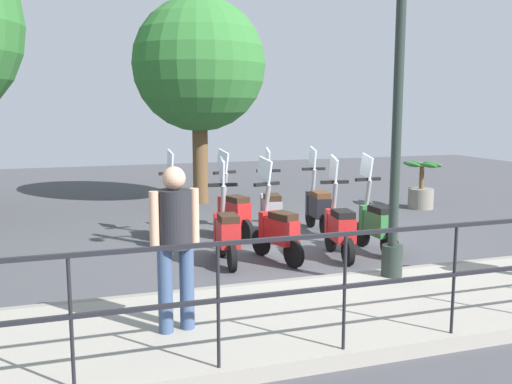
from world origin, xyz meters
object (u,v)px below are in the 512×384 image
Objects in this scene: pedestrian_distant at (175,236)px; scooter_near_3 at (227,231)px; scooter_near_0 at (376,222)px; scooter_far_0 at (318,206)px; scooter_far_1 at (271,209)px; scooter_far_3 at (176,212)px; scooter_near_2 at (277,229)px; scooter_far_2 at (233,211)px; lamp_post_near at (397,120)px; tree_distant at (199,65)px; scooter_near_1 at (339,227)px; potted_palm at (421,189)px.

pedestrian_distant reaches higher than scooter_near_3.
scooter_far_0 is at bearing 7.48° from scooter_near_0.
scooter_far_1 and scooter_far_3 have the same top height.
scooter_near_2 and scooter_far_2 have the same top height.
lamp_post_near is 3.67m from scooter_far_1.
scooter_near_2 and scooter_far_1 have the same top height.
tree_distant reaches higher than pedestrian_distant.
scooter_near_0 is 2.41m from scooter_near_3.
scooter_near_3 is 1.98m from scooter_far_1.
scooter_near_0 and scooter_far_3 have the same top height.
tree_distant is 3.10× the size of scooter_near_3.
pedestrian_distant is 4.45m from scooter_near_0.
scooter_far_2 is (3.24, 1.16, -1.63)m from lamp_post_near.
tree_distant is at bearing 17.13° from scooter_near_1.
pedestrian_distant reaches higher than scooter_far_2.
scooter_near_2 is 1.00× the size of scooter_far_2.
scooter_far_3 is at bearing 56.52° from scooter_near_0.
scooter_far_2 is (1.77, 1.16, 0.00)m from scooter_near_1.
scooter_far_2 is at bearing 175.63° from tree_distant.
lamp_post_near reaches higher than scooter_near_3.
lamp_post_near is 3.23m from pedestrian_distant.
pedestrian_distant reaches higher than scooter_near_0.
scooter_far_3 is (-3.60, 1.25, -2.73)m from tree_distant.
scooter_near_0 is (2.52, -3.63, -0.60)m from pedestrian_distant.
potted_palm is 5.57m from scooter_near_2.
pedestrian_distant is 1.03× the size of scooter_near_0.
scooter_near_1 and scooter_far_2 have the same top height.
scooter_near_3 and scooter_far_1 have the same top height.
scooter_near_2 is (-3.12, 4.62, 0.04)m from potted_palm.
tree_distant is 6.25m from scooter_near_0.
scooter_near_1 is 1.00× the size of scooter_far_3.
pedestrian_distant reaches higher than scooter_near_1.
potted_palm is at bearing -44.51° from scooter_near_0.
potted_palm is at bearing 119.71° from pedestrian_distant.
lamp_post_near is at bearing -130.07° from scooter_near_3.
pedestrian_distant is at bearing 123.82° from scooter_near_0.
lamp_post_near is 2.87× the size of scooter_near_2.
scooter_near_3 is (-3.01, 5.36, 0.04)m from potted_palm.
scooter_near_0 is 2.01m from scooter_far_1.
pedestrian_distant is 4.87m from scooter_far_1.
lamp_post_near is at bearing 142.23° from potted_palm.
scooter_near_2 is 1.65m from scooter_far_2.
potted_palm is 0.69× the size of scooter_near_1.
scooter_near_1 is 1.00× the size of scooter_near_3.
scooter_near_3 is at bearing 144.17° from pedestrian_distant.
scooter_near_1 is at bearing 171.28° from scooter_far_0.
scooter_near_2 is 2.15m from scooter_far_3.
scooter_far_3 is at bearing 64.42° from scooter_far_2.
scooter_near_3 is 1.00× the size of scooter_far_2.
pedestrian_distant is at bearing 160.03° from scooter_near_3.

